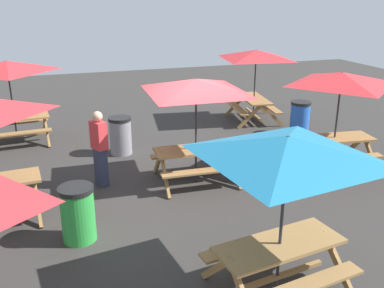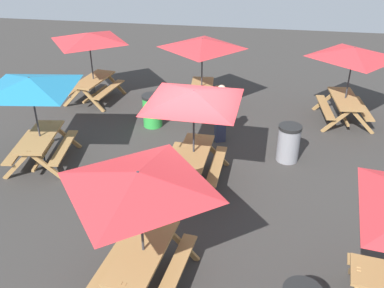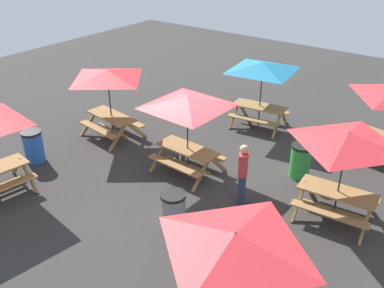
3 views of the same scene
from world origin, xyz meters
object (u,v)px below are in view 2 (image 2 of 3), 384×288
Objects in this scene: picnic_table_2 at (202,49)px; picnic_table_5 at (194,103)px; trash_bin_gray at (289,143)px; person_standing at (221,112)px; picnic_table_4 at (139,189)px; trash_bin_green at (152,110)px; picnic_table_6 at (353,58)px; picnic_table_0 at (31,90)px; picnic_table_1 at (89,42)px.

picnic_table_2 and picnic_table_5 have the same top height.
person_standing is (0.73, 1.83, 0.39)m from trash_bin_gray.
picnic_table_4 is 5.51m from trash_bin_gray.
picnic_table_2 is 1.40× the size of person_standing.
trash_bin_green is (1.37, 3.92, 0.00)m from trash_bin_gray.
picnic_table_2 is at bearing 82.37° from picnic_table_6.
picnic_table_2 is at bearing 8.20° from picnic_table_5.
picnic_table_2 is at bearing -49.12° from picnic_table_0.
picnic_table_0 is 3.91m from picnic_table_5.
picnic_table_4 is at bearing -145.00° from picnic_table_1.
picnic_table_0 is 1.20× the size of picnic_table_2.
trash_bin_gray is (1.16, -6.15, -1.49)m from picnic_table_0.
trash_bin_green is at bearing 134.70° from picnic_table_2.
picnic_table_4 is 5.54m from person_standing.
person_standing is at bearing -163.29° from picnic_table_2.
picnic_table_1 is 7.13m from trash_bin_gray.
picnic_table_4 is 2.38× the size of trash_bin_gray.
picnic_table_6 reaches higher than trash_bin_green.
picnic_table_2 is 4.38m from picnic_table_6.
picnic_table_1 is at bearing 82.90° from picnic_table_6.
picnic_table_1 is (4.10, 0.17, 0.00)m from picnic_table_0.
trash_bin_gray is at bearing -87.29° from picnic_table_0.
trash_bin_gray is at bearing 141.95° from picnic_table_6.
picnic_table_1 is 8.05m from picnic_table_6.
picnic_table_0 is at bearing 110.86° from picnic_table_6.
trash_bin_green is at bearing 70.76° from trash_bin_gray.
person_standing reaches higher than trash_bin_green.
picnic_table_6 is 1.40× the size of person_standing.
picnic_table_5 is at bearing 2.05° from picnic_table_4.
picnic_table_4 reaches higher than trash_bin_gray.
picnic_table_6 is at bearing -97.62° from picnic_table_2.
picnic_table_1 is 1.00× the size of picnic_table_4.
picnic_table_5 is at bearing -99.94° from picnic_table_0.
picnic_table_2 is at bearing 8.03° from picnic_table_4.
picnic_table_4 and picnic_table_5 have the same top height.
picnic_table_1 is at bearing 33.58° from picnic_table_4.
picnic_table_4 is 1.40× the size of person_standing.
picnic_table_6 is (-0.22, -4.38, 0.00)m from picnic_table_2.
picnic_table_5 is at bearing 129.88° from picnic_table_6.
trash_bin_green is (2.52, -2.24, -1.49)m from picnic_table_0.
picnic_table_4 is 1.00× the size of picnic_table_6.
person_standing is (-0.64, -2.09, 0.39)m from trash_bin_green.
picnic_table_4 is at bearing -167.14° from trash_bin_green.
picnic_table_5 is at bearing -147.82° from trash_bin_green.
picnic_table_0 is at bearing 53.07° from picnic_table_4.
picnic_table_1 is at bearing 46.34° from picnic_table_5.
trash_bin_green is at bearing 20.00° from picnic_table_4.
picnic_table_5 is (3.36, -0.30, 0.00)m from picnic_table_4.
picnic_table_4 is (-7.60, -3.78, 0.00)m from picnic_table_1.
trash_bin_green is 0.59× the size of person_standing.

